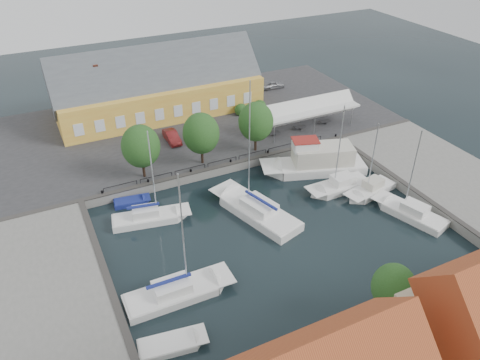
{
  "coord_description": "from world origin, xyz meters",
  "views": [
    {
      "loc": [
        -18.69,
        -32.61,
        28.99
      ],
      "look_at": [
        0.0,
        6.0,
        1.5
      ],
      "focal_mm": 35.0,
      "sensor_mm": 36.0,
      "label": 1
    }
  ],
  "objects_px": {
    "car_red": "(172,137)",
    "tent_canopy": "(308,110)",
    "center_sailboat": "(256,212)",
    "east_boat_c": "(410,214)",
    "west_boat_a": "(150,219)",
    "warehouse": "(154,89)",
    "trawler": "(317,163)",
    "car_silver": "(272,85)",
    "west_boat_d": "(177,294)",
    "launch_nw": "(132,203)",
    "east_boat_b": "(371,191)",
    "east_boat_a": "(340,187)",
    "launch_sw": "(172,346)"
  },
  "relations": [
    {
      "from": "east_boat_c",
      "to": "launch_sw",
      "type": "distance_m",
      "value": 27.56
    },
    {
      "from": "center_sailboat",
      "to": "west_boat_d",
      "type": "xyz_separation_m",
      "value": [
        -11.07,
        -7.11,
        -0.09
      ]
    },
    {
      "from": "center_sailboat",
      "to": "west_boat_d",
      "type": "distance_m",
      "value": 13.16
    },
    {
      "from": "tent_canopy",
      "to": "car_red",
      "type": "bearing_deg",
      "value": 166.54
    },
    {
      "from": "car_silver",
      "to": "west_boat_d",
      "type": "bearing_deg",
      "value": 142.48
    },
    {
      "from": "car_silver",
      "to": "west_boat_d",
      "type": "height_order",
      "value": "west_boat_d"
    },
    {
      "from": "center_sailboat",
      "to": "launch_sw",
      "type": "relative_size",
      "value": 2.76
    },
    {
      "from": "trawler",
      "to": "warehouse",
      "type": "bearing_deg",
      "value": 119.72
    },
    {
      "from": "center_sailboat",
      "to": "east_boat_b",
      "type": "height_order",
      "value": "center_sailboat"
    },
    {
      "from": "west_boat_a",
      "to": "tent_canopy",
      "type": "bearing_deg",
      "value": 20.77
    },
    {
      "from": "east_boat_b",
      "to": "east_boat_c",
      "type": "bearing_deg",
      "value": -79.7
    },
    {
      "from": "tent_canopy",
      "to": "east_boat_c",
      "type": "height_order",
      "value": "east_boat_c"
    },
    {
      "from": "warehouse",
      "to": "east_boat_c",
      "type": "distance_m",
      "value": 37.98
    },
    {
      "from": "car_red",
      "to": "trawler",
      "type": "relative_size",
      "value": 0.32
    },
    {
      "from": "warehouse",
      "to": "launch_nw",
      "type": "height_order",
      "value": "warehouse"
    },
    {
      "from": "tent_canopy",
      "to": "car_silver",
      "type": "bearing_deg",
      "value": 79.2
    },
    {
      "from": "warehouse",
      "to": "launch_nw",
      "type": "xyz_separation_m",
      "value": [
        -8.81,
        -19.38,
        -4.34
      ]
    },
    {
      "from": "center_sailboat",
      "to": "east_boat_c",
      "type": "bearing_deg",
      "value": -26.83
    },
    {
      "from": "tent_canopy",
      "to": "east_boat_b",
      "type": "distance_m",
      "value": 15.48
    },
    {
      "from": "tent_canopy",
      "to": "west_boat_a",
      "type": "height_order",
      "value": "west_boat_a"
    },
    {
      "from": "car_red",
      "to": "tent_canopy",
      "type": "bearing_deg",
      "value": -12.9
    },
    {
      "from": "west_boat_a",
      "to": "warehouse",
      "type": "bearing_deg",
      "value": 71.08
    },
    {
      "from": "center_sailboat",
      "to": "east_boat_a",
      "type": "height_order",
      "value": "center_sailboat"
    },
    {
      "from": "center_sailboat",
      "to": "trawler",
      "type": "xyz_separation_m",
      "value": [
        10.5,
        4.63,
        0.65
      ]
    },
    {
      "from": "tent_canopy",
      "to": "launch_sw",
      "type": "height_order",
      "value": "tent_canopy"
    },
    {
      "from": "east_boat_c",
      "to": "launch_sw",
      "type": "xyz_separation_m",
      "value": [
        -27.19,
        -4.53,
        -0.17
      ]
    },
    {
      "from": "car_silver",
      "to": "west_boat_a",
      "type": "height_order",
      "value": "west_boat_a"
    },
    {
      "from": "trawler",
      "to": "east_boat_c",
      "type": "xyz_separation_m",
      "value": [
        3.6,
        -11.76,
        -0.76
      ]
    },
    {
      "from": "car_silver",
      "to": "east_boat_a",
      "type": "relative_size",
      "value": 0.37
    },
    {
      "from": "center_sailboat",
      "to": "east_boat_c",
      "type": "relative_size",
      "value": 1.46
    },
    {
      "from": "warehouse",
      "to": "tent_canopy",
      "type": "xyz_separation_m",
      "value": [
        16.6,
        -13.86,
        -0.74
      ]
    },
    {
      "from": "west_boat_a",
      "to": "east_boat_b",
      "type": "bearing_deg",
      "value": -13.82
    },
    {
      "from": "warehouse",
      "to": "west_boat_d",
      "type": "distance_m",
      "value": 35.4
    },
    {
      "from": "tent_canopy",
      "to": "west_boat_d",
      "type": "distance_m",
      "value": 32.65
    },
    {
      "from": "west_boat_d",
      "to": "launch_sw",
      "type": "relative_size",
      "value": 2.29
    },
    {
      "from": "west_boat_d",
      "to": "launch_nw",
      "type": "relative_size",
      "value": 3.07
    },
    {
      "from": "center_sailboat",
      "to": "launch_sw",
      "type": "height_order",
      "value": "center_sailboat"
    },
    {
      "from": "east_boat_c",
      "to": "west_boat_a",
      "type": "relative_size",
      "value": 0.95
    },
    {
      "from": "car_silver",
      "to": "trawler",
      "type": "distance_m",
      "value": 23.77
    },
    {
      "from": "car_red",
      "to": "trawler",
      "type": "height_order",
      "value": "trawler"
    },
    {
      "from": "east_boat_c",
      "to": "launch_nw",
      "type": "xyz_separation_m",
      "value": [
        -25.14,
        14.66,
        -0.17
      ]
    },
    {
      "from": "warehouse",
      "to": "center_sailboat",
      "type": "relative_size",
      "value": 1.93
    },
    {
      "from": "warehouse",
      "to": "east_boat_c",
      "type": "height_order",
      "value": "warehouse"
    },
    {
      "from": "east_boat_c",
      "to": "trawler",
      "type": "bearing_deg",
      "value": 107.01
    },
    {
      "from": "tent_canopy",
      "to": "west_boat_d",
      "type": "xyz_separation_m",
      "value": [
        -25.44,
        -20.17,
        -3.41
      ]
    },
    {
      "from": "warehouse",
      "to": "car_silver",
      "type": "relative_size",
      "value": 7.11
    },
    {
      "from": "car_red",
      "to": "east_boat_b",
      "type": "bearing_deg",
      "value": -49.23
    },
    {
      "from": "warehouse",
      "to": "east_boat_b",
      "type": "height_order",
      "value": "warehouse"
    },
    {
      "from": "east_boat_a",
      "to": "launch_sw",
      "type": "bearing_deg",
      "value": -153.46
    },
    {
      "from": "car_silver",
      "to": "launch_sw",
      "type": "height_order",
      "value": "car_silver"
    }
  ]
}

